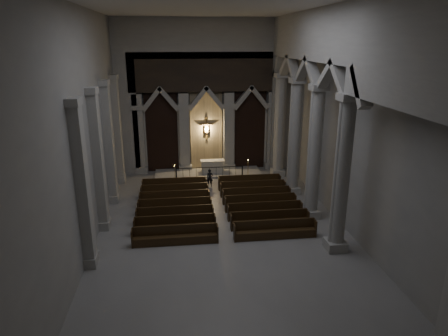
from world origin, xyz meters
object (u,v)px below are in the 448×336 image
object	(u,v)px
altar_rail	(210,171)
altar	(213,166)
pews	(218,207)
worshipper	(210,178)
candle_stand_left	(175,177)
candle_stand_right	(248,173)

from	to	relation	value
altar_rail	altar	bearing A→B (deg)	75.54
altar	altar_rail	world-z (taller)	altar
altar_rail	pews	world-z (taller)	altar_rail
altar	worshipper	xyz separation A→B (m)	(-0.48, -2.96, 0.02)
candle_stand_left	altar	bearing A→B (deg)	25.28
altar	candle_stand_left	size ratio (longest dim) A/B	1.53
altar_rail	candle_stand_left	size ratio (longest dim) A/B	4.15
candle_stand_left	candle_stand_right	size ratio (longest dim) A/B	0.84
worshipper	candle_stand_left	bearing A→B (deg)	158.56
altar_rail	pews	size ratio (longest dim) A/B	0.53
pews	altar	bearing A→B (deg)	87.28
worshipper	altar_rail	bearing A→B (deg)	95.14
candle_stand_left	pews	size ratio (longest dim) A/B	0.13
altar	pews	world-z (taller)	altar
candle_stand_left	candle_stand_right	world-z (taller)	candle_stand_right
altar_rail	worshipper	bearing A→B (deg)	-94.38
candle_stand_left	candle_stand_right	xyz separation A→B (m)	(5.70, 0.05, 0.06)
candle_stand_right	worshipper	xyz separation A→B (m)	(-3.15, -1.58, 0.25)
altar	pews	distance (m)	7.65
altar	worshipper	world-z (taller)	worshipper
candle_stand_left	worshipper	size ratio (longest dim) A/B	0.95
pews	candle_stand_left	bearing A→B (deg)	113.26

